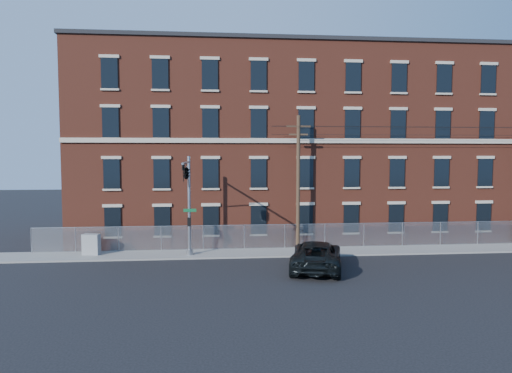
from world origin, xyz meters
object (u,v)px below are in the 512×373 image
(utility_pole_near, at_px, (298,180))
(pickup_truck, at_px, (316,255))
(traffic_signal_mast, at_px, (187,183))
(utility_cabinet, at_px, (91,244))

(utility_pole_near, relative_size, pickup_truck, 1.54)
(pickup_truck, bearing_deg, traffic_signal_mast, 0.40)
(utility_cabinet, bearing_deg, utility_pole_near, 11.88)
(traffic_signal_mast, bearing_deg, utility_cabinet, 156.61)
(utility_pole_near, height_order, pickup_truck, utility_pole_near)
(utility_pole_near, distance_m, utility_cabinet, 15.64)
(utility_pole_near, bearing_deg, utility_cabinet, -178.47)
(traffic_signal_mast, bearing_deg, utility_pole_near, 23.14)
(utility_pole_near, xyz_separation_m, utility_cabinet, (-14.98, -0.40, -4.48))
(traffic_signal_mast, relative_size, utility_cabinet, 4.76)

